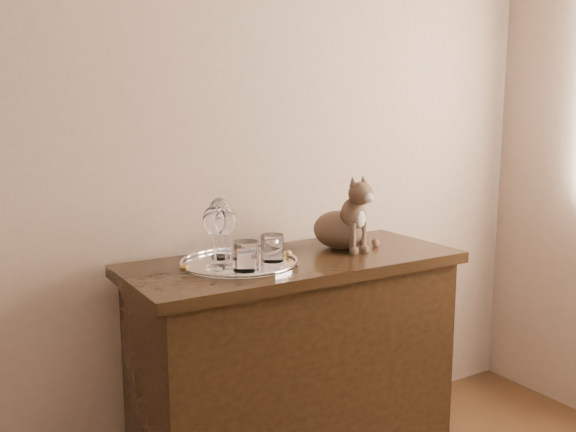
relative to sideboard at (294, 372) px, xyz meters
name	(u,v)px	position (x,y,z in m)	size (l,w,h in m)	color
wall_back	(93,115)	(-0.60, 0.31, 0.93)	(4.00, 0.10, 2.70)	tan
sideboard	(294,372)	(0.00, 0.00, 0.00)	(1.20, 0.50, 0.85)	black
tray	(239,264)	(-0.21, 0.01, 0.43)	(0.40, 0.40, 0.01)	white
wine_glass_b	(220,228)	(-0.23, 0.12, 0.54)	(0.08, 0.08, 0.21)	white
wine_glass_c	(215,237)	(-0.31, 0.00, 0.54)	(0.08, 0.08, 0.21)	white
wine_glass_d	(226,237)	(-0.27, 0.00, 0.53)	(0.07, 0.07, 0.20)	white
tumbler_a	(273,253)	(-0.13, -0.07, 0.47)	(0.07, 0.07, 0.08)	silver
tumbler_b	(246,256)	(-0.24, -0.08, 0.48)	(0.08, 0.08, 0.10)	white
tumbler_c	(272,247)	(-0.09, 0.00, 0.48)	(0.08, 0.08, 0.09)	silver
cat	(340,211)	(0.23, 0.05, 0.57)	(0.28, 0.26, 0.28)	brown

